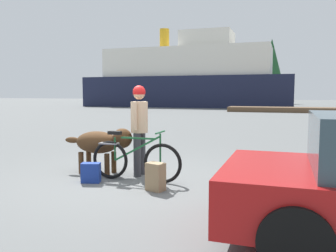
{
  "coord_description": "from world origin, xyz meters",
  "views": [
    {
      "loc": [
        2.6,
        -5.57,
        1.56
      ],
      "look_at": [
        0.09,
        1.79,
        0.82
      ],
      "focal_mm": 37.24,
      "sensor_mm": 36.0,
      "label": 1
    }
  ],
  "objects_px": {
    "handbag_pannier": "(91,173)",
    "ferry_boat": "(188,79)",
    "bicycle": "(135,160)",
    "backpack": "(156,177)",
    "dog": "(102,143)",
    "person_cyclist": "(139,122)"
  },
  "relations": [
    {
      "from": "dog",
      "to": "bicycle",
      "type": "bearing_deg",
      "value": -21.47
    },
    {
      "from": "bicycle",
      "to": "backpack",
      "type": "bearing_deg",
      "value": -39.02
    },
    {
      "from": "dog",
      "to": "backpack",
      "type": "bearing_deg",
      "value": -29.25
    },
    {
      "from": "backpack",
      "to": "handbag_pannier",
      "type": "distance_m",
      "value": 1.26
    },
    {
      "from": "handbag_pannier",
      "to": "ferry_boat",
      "type": "xyz_separation_m",
      "value": [
        -7.63,
        33.77,
        3.01
      ]
    },
    {
      "from": "dog",
      "to": "ferry_boat",
      "type": "bearing_deg",
      "value": 102.71
    },
    {
      "from": "bicycle",
      "to": "backpack",
      "type": "distance_m",
      "value": 0.74
    },
    {
      "from": "ferry_boat",
      "to": "handbag_pannier",
      "type": "bearing_deg",
      "value": -77.27
    },
    {
      "from": "backpack",
      "to": "person_cyclist",
      "type": "bearing_deg",
      "value": 126.72
    },
    {
      "from": "person_cyclist",
      "to": "ferry_boat",
      "type": "relative_size",
      "value": 0.07
    },
    {
      "from": "person_cyclist",
      "to": "handbag_pannier",
      "type": "bearing_deg",
      "value": -127.38
    },
    {
      "from": "handbag_pannier",
      "to": "bicycle",
      "type": "bearing_deg",
      "value": 27.13
    },
    {
      "from": "handbag_pannier",
      "to": "ferry_boat",
      "type": "height_order",
      "value": "ferry_boat"
    },
    {
      "from": "dog",
      "to": "backpack",
      "type": "relative_size",
      "value": 3.23
    },
    {
      "from": "handbag_pannier",
      "to": "ferry_boat",
      "type": "distance_m",
      "value": 34.75
    },
    {
      "from": "person_cyclist",
      "to": "handbag_pannier",
      "type": "relative_size",
      "value": 4.93
    },
    {
      "from": "bicycle",
      "to": "handbag_pannier",
      "type": "xyz_separation_m",
      "value": [
        -0.68,
        -0.35,
        -0.21
      ]
    },
    {
      "from": "dog",
      "to": "handbag_pannier",
      "type": "distance_m",
      "value": 0.83
    },
    {
      "from": "person_cyclist",
      "to": "dog",
      "type": "bearing_deg",
      "value": -173.24
    },
    {
      "from": "backpack",
      "to": "handbag_pannier",
      "type": "xyz_separation_m",
      "value": [
        -1.25,
        0.11,
        -0.05
      ]
    },
    {
      "from": "backpack",
      "to": "handbag_pannier",
      "type": "bearing_deg",
      "value": 175.08
    },
    {
      "from": "bicycle",
      "to": "person_cyclist",
      "type": "xyz_separation_m",
      "value": [
        -0.09,
        0.42,
        0.64
      ]
    }
  ]
}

